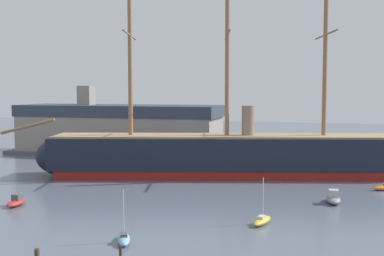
% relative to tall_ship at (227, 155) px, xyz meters
% --- Properties ---
extents(tall_ship, '(71.03, 24.17, 34.77)m').
position_rel_tall_ship_xyz_m(tall_ship, '(0.00, 0.00, 0.00)').
color(tall_ship, maroon).
rests_on(tall_ship, ground).
extents(sailboat_near_centre, '(2.78, 4.17, 5.25)m').
position_rel_tall_ship_xyz_m(sailboat_near_centre, '(-2.32, -39.22, -3.35)').
color(sailboat_near_centre, '#7FB2D6').
rests_on(sailboat_near_centre, ground).
extents(motorboat_mid_left, '(1.62, 3.68, 1.53)m').
position_rel_tall_ship_xyz_m(motorboat_mid_left, '(-21.78, -28.73, -3.25)').
color(motorboat_mid_left, '#B22D28').
rests_on(motorboat_mid_left, ground).
extents(sailboat_mid_right, '(2.18, 4.19, 5.23)m').
position_rel_tall_ship_xyz_m(sailboat_mid_right, '(9.89, -28.90, -3.35)').
color(sailboat_mid_right, gold).
rests_on(sailboat_mid_right, ground).
extents(motorboat_alongside_stern, '(2.27, 4.59, 1.86)m').
position_rel_tall_ship_xyz_m(motorboat_alongside_stern, '(17.63, -16.10, -3.13)').
color(motorboat_alongside_stern, gray).
rests_on(motorboat_alongside_stern, ground).
extents(motorboat_far_left, '(3.18, 2.58, 1.25)m').
position_rel_tall_ship_xyz_m(motorboat_far_left, '(-31.70, 1.94, -3.35)').
color(motorboat_far_left, gold).
rests_on(motorboat_far_left, ground).
extents(dinghy_distant_centre, '(2.21, 2.01, 0.49)m').
position_rel_tall_ship_xyz_m(dinghy_distant_centre, '(-2.74, 10.55, -3.54)').
color(dinghy_distant_centre, orange).
rests_on(dinghy_distant_centre, ground).
extents(dockside_warehouse_left, '(50.88, 16.15, 15.82)m').
position_rel_tall_ship_xyz_m(dockside_warehouse_left, '(-30.07, 22.53, 1.87)').
color(dockside_warehouse_left, '#565659').
rests_on(dockside_warehouse_left, ground).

